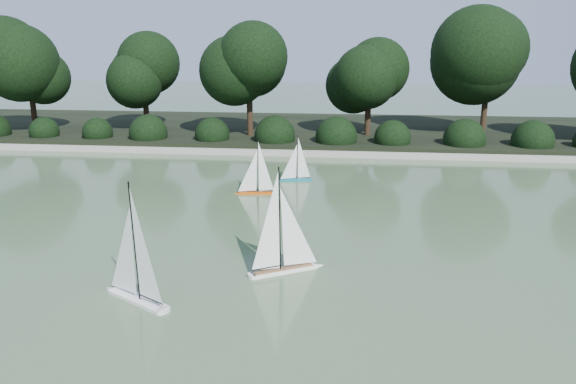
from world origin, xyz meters
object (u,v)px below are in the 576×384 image
Objects in this scene: sailboat_white_a at (132,280)px; sailboat_orange at (253,185)px; sailboat_white_b at (289,255)px; sailboat_teal at (293,173)px.

sailboat_white_a is 1.34× the size of sailboat_orange.
sailboat_white_a is 5.67m from sailboat_orange.
sailboat_white_b reaches higher than sailboat_teal.
sailboat_orange is 1.09× the size of sailboat_teal.
sailboat_white_a is 2.37m from sailboat_white_b.
sailboat_orange is (0.70, 5.62, -0.07)m from sailboat_white_a.
sailboat_white_b is (2.03, 1.22, -0.01)m from sailboat_white_a.
sailboat_white_a is at bearing -97.07° from sailboat_orange.
sailboat_white_b is 1.30× the size of sailboat_orange.
sailboat_teal is (0.79, 1.36, -0.02)m from sailboat_orange.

